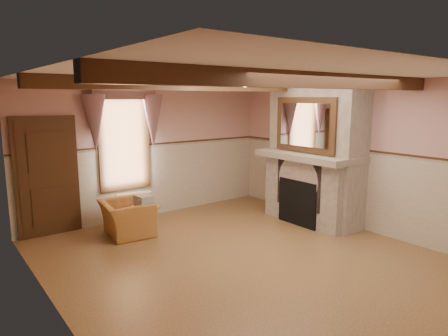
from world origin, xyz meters
TOP-DOWN VIEW (x-y plane):
  - floor at (0.00, 0.00)m, footprint 5.50×6.00m
  - ceiling at (0.00, 0.00)m, footprint 5.50×6.00m
  - wall_back at (0.00, 3.00)m, footprint 5.50×0.02m
  - wall_front at (0.00, -3.00)m, footprint 5.50×0.02m
  - wall_left at (-2.75, 0.00)m, footprint 0.02×6.00m
  - wall_right at (2.75, 0.00)m, footprint 0.02×6.00m
  - wainscot at (0.00, 0.00)m, footprint 5.50×6.00m
  - chair_rail at (0.00, 0.00)m, footprint 5.50×6.00m
  - firebox at (2.00, 0.60)m, footprint 0.20×0.95m
  - armchair at (-0.99, 2.09)m, footprint 0.96×1.06m
  - side_table at (-0.71, 1.85)m, footprint 0.69×0.69m
  - book_stack at (-0.74, 1.86)m, footprint 0.27×0.33m
  - radiator at (-0.55, 2.70)m, footprint 0.72×0.27m
  - bowl at (2.24, 0.64)m, footprint 0.38×0.38m
  - mantel_clock at (2.24, 1.40)m, footprint 0.14×0.24m
  - oil_lamp at (2.24, 0.80)m, footprint 0.11×0.11m
  - candle_red at (2.24, -0.03)m, footprint 0.06×0.06m
  - jar_yellow at (2.24, 0.28)m, footprint 0.06×0.06m
  - fireplace at (2.42, 0.60)m, footprint 0.85×2.00m
  - mantel at (2.24, 0.60)m, footprint 1.05×2.05m
  - overmantel_mirror at (2.06, 0.60)m, footprint 0.06×1.44m
  - door at (-2.10, 2.94)m, footprint 1.10×0.10m
  - window at (-0.60, 2.97)m, footprint 1.06×0.08m
  - window_drapes at (-0.60, 2.88)m, footprint 1.30×0.14m
  - ceiling_beam_front at (0.00, -1.20)m, footprint 5.50×0.18m
  - ceiling_beam_back at (0.00, 1.20)m, footprint 5.50×0.18m

SIDE VIEW (x-z plane):
  - floor at x=0.00m, z-range -0.01..0.01m
  - side_table at x=-0.71m, z-range 0.00..0.55m
  - radiator at x=-0.55m, z-range 0.00..0.60m
  - armchair at x=-0.99m, z-range 0.00..0.63m
  - firebox at x=2.00m, z-range 0.00..0.90m
  - book_stack at x=-0.74m, z-range 0.55..0.75m
  - wainscot at x=0.00m, z-range 0.00..1.50m
  - door at x=-2.10m, z-range 0.00..2.10m
  - mantel at x=2.24m, z-range 1.30..1.42m
  - wall_back at x=0.00m, z-range 0.00..2.80m
  - wall_front at x=0.00m, z-range 0.00..2.80m
  - wall_left at x=-2.75m, z-range 0.00..2.80m
  - wall_right at x=2.75m, z-range 0.00..2.80m
  - fireplace at x=2.42m, z-range 0.00..2.80m
  - bowl at x=2.24m, z-range 1.42..1.51m
  - jar_yellow at x=2.24m, z-range 1.42..1.54m
  - chair_rail at x=0.00m, z-range 1.46..1.54m
  - candle_red at x=2.24m, z-range 1.42..1.58m
  - mantel_clock at x=2.24m, z-range 1.42..1.62m
  - oil_lamp at x=2.24m, z-range 1.42..1.70m
  - window at x=-0.60m, z-range 0.64..2.66m
  - overmantel_mirror at x=2.06m, z-range 1.45..2.49m
  - window_drapes at x=-0.60m, z-range 1.55..2.95m
  - ceiling_beam_front at x=0.00m, z-range 2.60..2.80m
  - ceiling_beam_back at x=0.00m, z-range 2.60..2.80m
  - ceiling at x=0.00m, z-range 2.79..2.80m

